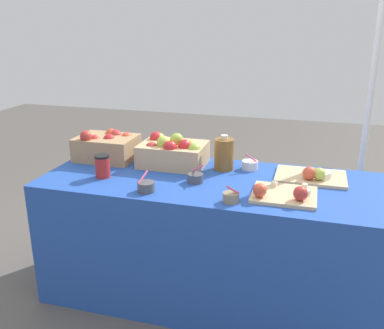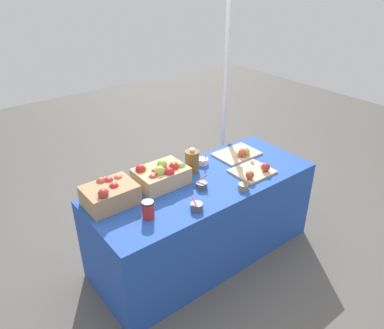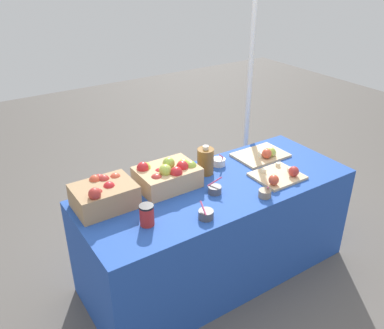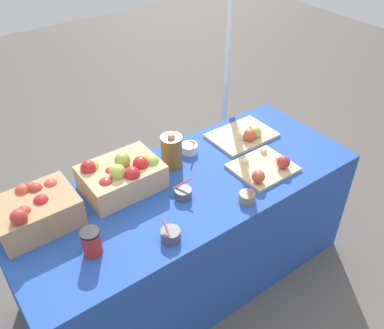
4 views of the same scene
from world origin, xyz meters
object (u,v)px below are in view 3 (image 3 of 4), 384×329
(cutting_board_front, at_px, (279,176))
(sample_bowl_far, at_px, (265,193))
(cider_jug, at_px, (205,161))
(sample_bowl_mid, at_px, (215,190))
(coffee_cup, at_px, (147,215))
(tent_pole, at_px, (249,93))
(apple_crate_middle, at_px, (167,175))
(apple_crate_left, at_px, (104,194))
(sample_bowl_near, at_px, (206,214))
(cutting_board_back, at_px, (263,154))
(sample_bowl_extra, at_px, (219,162))

(cutting_board_front, height_order, sample_bowl_far, sample_bowl_far)
(cider_jug, bearing_deg, sample_bowl_mid, -112.28)
(cutting_board_front, bearing_deg, coffee_cup, 178.50)
(cutting_board_front, xyz_separation_m, tent_pole, (0.44, 0.87, 0.28))
(apple_crate_middle, distance_m, coffee_cup, 0.44)
(apple_crate_middle, relative_size, sample_bowl_far, 4.03)
(apple_crate_left, relative_size, sample_bowl_near, 3.57)
(tent_pole, bearing_deg, apple_crate_middle, -154.81)
(cutting_board_front, relative_size, sample_bowl_near, 3.13)
(cutting_board_back, height_order, cider_jug, cider_jug)
(cutting_board_back, distance_m, sample_bowl_far, 0.57)
(sample_bowl_extra, height_order, coffee_cup, coffee_cup)
(cutting_board_back, distance_m, sample_bowl_mid, 0.65)
(sample_bowl_extra, distance_m, coffee_cup, 0.86)
(sample_bowl_near, height_order, coffee_cup, coffee_cup)
(cutting_board_back, xyz_separation_m, sample_bowl_mid, (-0.62, -0.22, 0.00))
(sample_bowl_mid, relative_size, coffee_cup, 0.86)
(apple_crate_middle, height_order, sample_bowl_far, apple_crate_middle)
(cutting_board_front, relative_size, sample_bowl_extra, 2.97)
(sample_bowl_mid, height_order, cider_jug, cider_jug)
(apple_crate_left, distance_m, sample_bowl_extra, 0.91)
(sample_bowl_near, relative_size, sample_bowl_extra, 0.95)
(sample_bowl_near, distance_m, tent_pole, 1.53)
(apple_crate_left, height_order, cutting_board_front, apple_crate_left)
(apple_crate_middle, height_order, tent_pole, tent_pole)
(cider_jug, height_order, coffee_cup, cider_jug)
(apple_crate_middle, bearing_deg, sample_bowl_far, -45.23)
(tent_pole, bearing_deg, apple_crate_left, -161.43)
(apple_crate_middle, height_order, sample_bowl_near, apple_crate_middle)
(cutting_board_back, xyz_separation_m, coffee_cup, (-1.14, -0.28, 0.04))
(coffee_cup, bearing_deg, sample_bowl_extra, 24.90)
(sample_bowl_extra, height_order, cider_jug, cider_jug)
(sample_bowl_mid, xyz_separation_m, coffee_cup, (-0.53, -0.07, 0.04))
(cutting_board_front, distance_m, sample_bowl_near, 0.70)
(cutting_board_back, bearing_deg, apple_crate_left, 178.74)
(cutting_board_back, bearing_deg, tent_pole, 60.80)
(apple_crate_middle, xyz_separation_m, sample_bowl_far, (0.45, -0.46, -0.06))
(sample_bowl_mid, bearing_deg, cutting_board_front, -10.74)
(cutting_board_front, relative_size, tent_pole, 0.15)
(cutting_board_back, xyz_separation_m, sample_bowl_extra, (-0.36, 0.08, 0.00))
(cutting_board_front, height_order, sample_bowl_near, sample_bowl_near)
(apple_crate_left, bearing_deg, sample_bowl_far, -27.27)
(coffee_cup, height_order, tent_pole, tent_pole)
(sample_bowl_extra, xyz_separation_m, cider_jug, (-0.15, -0.04, 0.07))
(cutting_board_front, distance_m, tent_pole, 1.02)
(sample_bowl_extra, bearing_deg, apple_crate_middle, -173.28)
(cutting_board_front, xyz_separation_m, sample_bowl_near, (-0.69, -0.11, 0.00))
(cutting_board_back, distance_m, cider_jug, 0.52)
(cutting_board_front, bearing_deg, apple_crate_left, 163.38)
(apple_crate_middle, relative_size, coffee_cup, 3.05)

